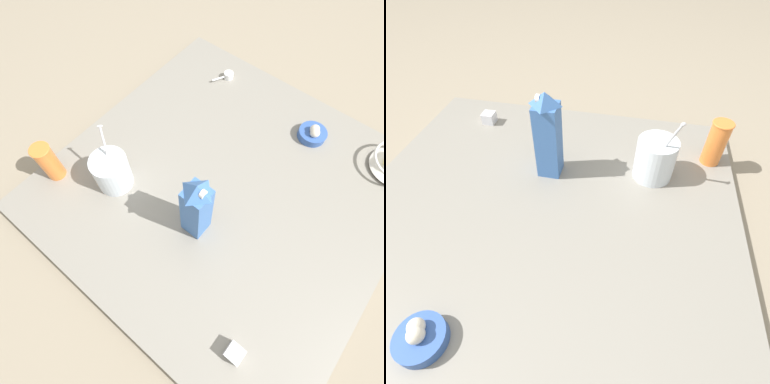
# 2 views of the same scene
# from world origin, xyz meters

# --- Properties ---
(ground_plane) EXTENTS (6.00, 6.00, 0.00)m
(ground_plane) POSITION_xyz_m (0.00, 0.00, 0.00)
(ground_plane) COLOR gray
(countertop) EXTENTS (1.15, 1.15, 0.04)m
(countertop) POSITION_xyz_m (0.00, 0.00, 0.02)
(countertop) COLOR gray
(countertop) RESTS_ON ground_plane
(milk_carton) EXTENTS (0.07, 0.07, 0.28)m
(milk_carton) POSITION_xyz_m (-0.19, -0.02, 0.18)
(milk_carton) COLOR #3D6BB2
(milk_carton) RESTS_ON countertop
(yogurt_tub) EXTENTS (0.13, 0.13, 0.24)m
(yogurt_tub) POSITION_xyz_m (-0.24, 0.31, 0.11)
(yogurt_tub) COLOR silver
(yogurt_tub) RESTS_ON countertop
(drinking_cup) EXTENTS (0.07, 0.07, 0.16)m
(drinking_cup) POSITION_xyz_m (-0.35, 0.50, 0.12)
(drinking_cup) COLOR orange
(drinking_cup) RESTS_ON countertop
(spice_jar) EXTENTS (0.05, 0.05, 0.04)m
(spice_jar) POSITION_xyz_m (-0.42, -0.34, 0.06)
(spice_jar) COLOR silver
(spice_jar) RESTS_ON countertop
(garlic_bowl) EXTENTS (0.11, 0.11, 0.06)m
(garlic_bowl) POSITION_xyz_m (0.38, -0.14, 0.06)
(garlic_bowl) COLOR #3356A3
(garlic_bowl) RESTS_ON countertop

